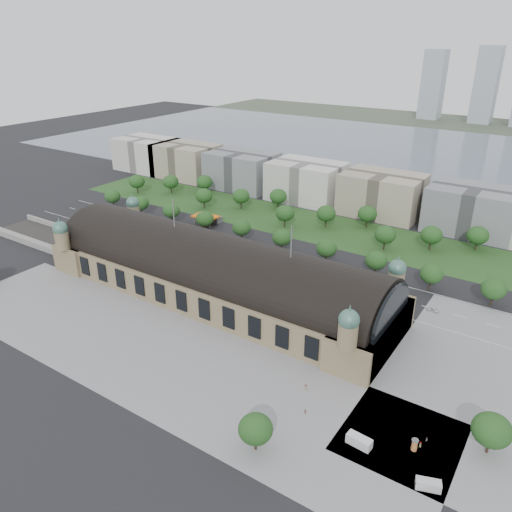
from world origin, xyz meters
The scene contains 66 objects.
ground centered at (0.00, 0.00, 0.00)m, with size 900.00×900.00×0.00m, color black.
station centered at (0.00, 0.00, 10.28)m, with size 150.00×48.40×44.30m.
track_cutting centered at (-110.00, -2.21, 0.70)m, with size 70.00×24.00×3.10m.
plaza_south centered at (10.00, -44.00, 0.00)m, with size 190.00×48.00×0.12m, color gray.
plaza_east centered at (103.00, 0.00, 0.00)m, with size 56.00×100.00×0.12m, color gray.
road_slab centered at (-20.00, 38.00, 0.00)m, with size 260.00×26.00×0.10m, color black.
grass_belt centered at (-15.00, 93.00, 0.00)m, with size 300.00×45.00×0.10m, color #264E1F.
petrol_station centered at (-53.91, 65.28, 2.95)m, with size 14.00×13.00×5.05m.
lake centered at (0.00, 298.00, 0.00)m, with size 700.00×320.00×0.08m, color slate.
far_shore centered at (0.00, 498.00, 0.00)m, with size 700.00×120.00×0.14m, color #44513D.
far_tower_left centered at (-60.00, 508.00, 40.00)m, with size 24.00×24.00×80.00m, color #9EA8B2.
far_tower_mid centered at (0.00, 508.00, 42.50)m, with size 24.00×24.00×85.00m, color #9EA8B2.
office_0 centered at (-170.00, 133.00, 12.00)m, with size 45.00×32.00×24.00m, color silver.
office_1 centered at (-130.00, 133.00, 12.00)m, with size 45.00×32.00×24.00m, color tan.
office_2 centered at (-80.00, 133.00, 12.00)m, with size 45.00×32.00×24.00m, color gray.
office_3 centered at (-30.00, 133.00, 12.00)m, with size 45.00×32.00×24.00m, color silver.
office_4 centered at (20.00, 133.00, 12.00)m, with size 45.00×32.00×24.00m, color tan.
office_5 centered at (70.00, 133.00, 12.00)m, with size 45.00×32.00×24.00m, color gray.
tree_row_0 centered at (-120.00, 53.00, 7.43)m, with size 9.60×9.60×11.52m.
tree_row_1 centered at (-96.00, 53.00, 7.43)m, with size 9.60×9.60×11.52m.
tree_row_2 centered at (-72.00, 53.00, 7.43)m, with size 9.60×9.60×11.52m.
tree_row_3 centered at (-48.00, 53.00, 7.43)m, with size 9.60×9.60×11.52m.
tree_row_4 centered at (-24.00, 53.00, 7.43)m, with size 9.60×9.60×11.52m.
tree_row_5 centered at (0.00, 53.00, 7.43)m, with size 9.60×9.60×11.52m.
tree_row_6 centered at (24.00, 53.00, 7.43)m, with size 9.60×9.60×11.52m.
tree_row_7 centered at (48.00, 53.00, 7.43)m, with size 9.60×9.60×11.52m.
tree_row_8 centered at (72.00, 53.00, 7.43)m, with size 9.60×9.60×11.52m.
tree_row_9 centered at (96.00, 53.00, 7.43)m, with size 9.60×9.60×11.52m.
tree_belt_0 centered at (-130.00, 83.00, 8.05)m, with size 10.40×10.40×12.48m.
tree_belt_1 centered at (-111.00, 95.00, 8.05)m, with size 10.40×10.40×12.48m.
tree_belt_2 centered at (-92.00, 107.00, 8.05)m, with size 10.40×10.40×12.48m.
tree_belt_3 centered at (-73.00, 83.00, 8.05)m, with size 10.40×10.40×12.48m.
tree_belt_4 centered at (-54.00, 95.00, 8.05)m, with size 10.40×10.40×12.48m.
tree_belt_5 centered at (-35.00, 107.00, 8.05)m, with size 10.40×10.40×12.48m.
tree_belt_6 centered at (-16.00, 83.00, 8.05)m, with size 10.40×10.40×12.48m.
tree_belt_7 centered at (3.00, 95.00, 8.05)m, with size 10.40×10.40×12.48m.
tree_belt_8 centered at (22.00, 107.00, 8.05)m, with size 10.40×10.40×12.48m.
tree_belt_9 centered at (41.00, 83.00, 8.05)m, with size 10.40×10.40×12.48m.
tree_belt_10 centered at (60.00, 95.00, 8.05)m, with size 10.40×10.40×12.48m.
tree_belt_11 centered at (79.00, 107.00, 8.05)m, with size 10.40×10.40×12.48m.
tree_plaza_ne centered at (110.00, -28.00, 7.43)m, with size 10.00×10.00×11.69m.
tree_plaza_s centered at (60.00, -60.00, 6.80)m, with size 9.00×9.00×10.64m.
traffic_car_0 centered at (-104.09, 34.04, 0.69)m, with size 1.62×4.03×1.37m, color silver.
traffic_car_1 centered at (-93.21, 39.29, 0.72)m, with size 1.52×4.35×1.43m, color gray.
traffic_car_2 centered at (-60.55, 35.53, 0.68)m, with size 2.26×4.90×1.36m, color black.
traffic_car_3 centered at (-44.95, 48.64, 0.81)m, with size 2.28×5.62×1.63m, color maroon.
traffic_car_4 centered at (-10.33, 28.09, 0.83)m, with size 1.95×4.86×1.66m, color #1C1742.
traffic_car_5 centered at (26.08, 48.23, 0.77)m, with size 1.62×4.65×1.53m, color #55555C.
traffic_car_6 centered at (78.04, 36.10, 0.65)m, with size 2.16×4.68×1.30m, color white.
parked_car_0 centered at (-77.37, 22.54, 0.68)m, with size 1.44×4.12×1.36m, color black.
parked_car_1 centered at (-78.78, 23.20, 0.77)m, with size 2.57×5.57×1.55m, color maroon.
parked_car_2 centered at (-49.41, 22.18, 0.65)m, with size 1.83×4.51×1.31m, color #181C44.
parked_car_3 centered at (-31.73, 25.00, 0.68)m, with size 1.60×3.97×1.35m, color slate.
parked_car_4 centered at (-44.12, 21.79, 0.65)m, with size 1.38×3.95×1.30m, color silver.
parked_car_5 centered at (-52.03, 22.84, 0.72)m, with size 2.41×5.22×1.45m, color gray.
parked_car_6 centered at (-18.00, 21.00, 0.71)m, with size 1.99×4.89×1.42m, color black.
bus_west centered at (-16.49, 32.00, 1.59)m, with size 2.67×11.40×3.18m, color red.
bus_mid centered at (18.67, 32.00, 1.69)m, with size 2.84×12.14×3.38m, color #BFB2AF.
bus_east centered at (12.47, 27.00, 1.75)m, with size 2.95×12.60×3.51m, color silver.
van_east centered at (81.38, -43.97, 1.37)m, with size 6.83×3.21×2.87m.
van_south centered at (100.39, -47.73, 1.21)m, with size 6.28×4.16×2.53m.
advertising_column centered at (94.19, -37.60, 1.79)m, with size 1.82×1.82×3.45m.
pedestrian_0 centered at (59.55, -32.10, 0.93)m, with size 0.91×0.52×1.86m, color gray.
pedestrian_1 centered at (64.40, -41.28, 0.76)m, with size 0.55×0.36×1.52m, color gray.
pedestrian_2 centered at (96.12, -32.91, 0.83)m, with size 0.80×0.46×1.66m, color gray.
pedestrian_5 centered at (95.24, -35.65, 0.88)m, with size 0.86×0.49×1.75m, color gray.
Camera 1 is at (113.88, -140.73, 98.68)m, focal length 35.00 mm.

